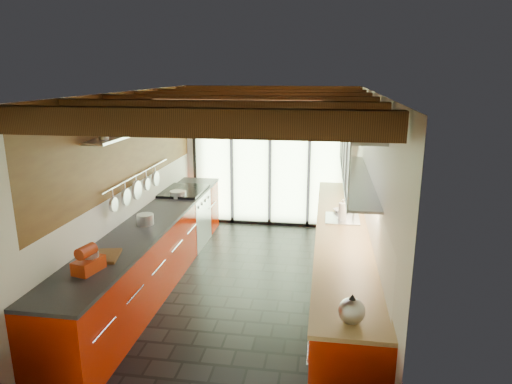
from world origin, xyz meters
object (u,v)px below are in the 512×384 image
Objects in this scene: paper_towel at (342,212)px; bowl at (341,211)px; soap_bottle at (342,212)px; kettle at (352,309)px; stand_mixer at (89,261)px.

bowl is (0.00, 0.35, -0.09)m from paper_towel.
soap_bottle is at bearing 90.00° from paper_towel.
paper_towel reaches higher than kettle.
stand_mixer is 1.59× the size of bowl.
soap_bottle is 0.99× the size of bowl.
kettle is 2.93m from bowl.
stand_mixer reaches higher than soap_bottle.
soap_bottle is at bearing 38.59° from stand_mixer.
stand_mixer reaches higher than bowl.
soap_bottle is 0.34m from bowl.
stand_mixer is 2.60m from kettle.
paper_towel is (-0.00, 2.58, 0.01)m from kettle.
soap_bottle is (2.54, 2.03, -0.00)m from stand_mixer.
soap_bottle is at bearing -90.00° from bowl.
stand_mixer is 1.60× the size of soap_bottle.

